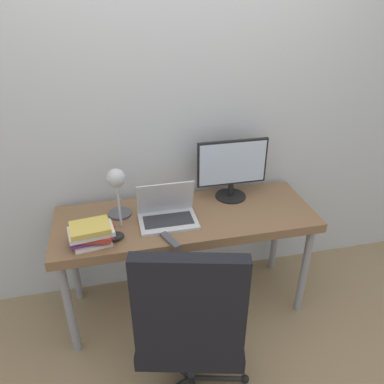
{
  "coord_description": "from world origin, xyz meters",
  "views": [
    {
      "loc": [
        -0.4,
        -1.66,
        2.03
      ],
      "look_at": [
        0.03,
        0.26,
        0.93
      ],
      "focal_mm": 35.0,
      "sensor_mm": 36.0,
      "label": 1
    }
  ],
  "objects_px": {
    "desk_lamp": "(117,187)",
    "book_stack": "(92,233)",
    "laptop": "(167,213)",
    "office_chair": "(190,324)",
    "monitor": "(232,167)",
    "game_controller": "(110,237)"
  },
  "relations": [
    {
      "from": "laptop",
      "to": "office_chair",
      "type": "distance_m",
      "value": 0.7
    },
    {
      "from": "office_chair",
      "to": "book_stack",
      "type": "bearing_deg",
      "value": 129.91
    },
    {
      "from": "book_stack",
      "to": "game_controller",
      "type": "distance_m",
      "value": 0.11
    },
    {
      "from": "office_chair",
      "to": "book_stack",
      "type": "relative_size",
      "value": 4.07
    },
    {
      "from": "game_controller",
      "to": "monitor",
      "type": "bearing_deg",
      "value": 21.34
    },
    {
      "from": "laptop",
      "to": "office_chair",
      "type": "relative_size",
      "value": 0.33
    },
    {
      "from": "office_chair",
      "to": "monitor",
      "type": "bearing_deg",
      "value": 61.03
    },
    {
      "from": "laptop",
      "to": "game_controller",
      "type": "distance_m",
      "value": 0.37
    },
    {
      "from": "laptop",
      "to": "book_stack",
      "type": "relative_size",
      "value": 1.33
    },
    {
      "from": "game_controller",
      "to": "laptop",
      "type": "bearing_deg",
      "value": 19.73
    },
    {
      "from": "monitor",
      "to": "game_controller",
      "type": "xyz_separation_m",
      "value": [
        -0.82,
        -0.32,
        -0.2
      ]
    },
    {
      "from": "desk_lamp",
      "to": "office_chair",
      "type": "relative_size",
      "value": 0.36
    },
    {
      "from": "laptop",
      "to": "monitor",
      "type": "relative_size",
      "value": 0.75
    },
    {
      "from": "laptop",
      "to": "office_chair",
      "type": "xyz_separation_m",
      "value": [
        -0.0,
        -0.66,
        -0.23
      ]
    },
    {
      "from": "game_controller",
      "to": "office_chair",
      "type": "bearing_deg",
      "value": -57.27
    },
    {
      "from": "monitor",
      "to": "book_stack",
      "type": "bearing_deg",
      "value": -160.27
    },
    {
      "from": "monitor",
      "to": "office_chair",
      "type": "distance_m",
      "value": 1.06
    },
    {
      "from": "laptop",
      "to": "book_stack",
      "type": "bearing_deg",
      "value": -163.31
    },
    {
      "from": "office_chair",
      "to": "game_controller",
      "type": "relative_size",
      "value": 6.9
    },
    {
      "from": "monitor",
      "to": "desk_lamp",
      "type": "bearing_deg",
      "value": -166.76
    },
    {
      "from": "desk_lamp",
      "to": "book_stack",
      "type": "xyz_separation_m",
      "value": [
        -0.16,
        -0.15,
        -0.19
      ]
    },
    {
      "from": "book_stack",
      "to": "laptop",
      "type": "bearing_deg",
      "value": 16.69
    }
  ]
}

